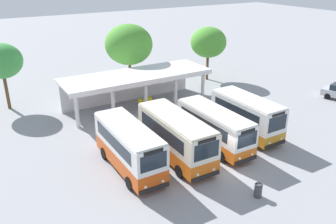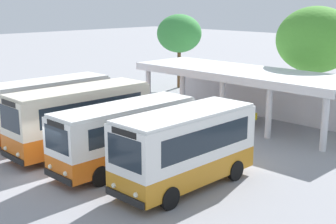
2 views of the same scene
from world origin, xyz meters
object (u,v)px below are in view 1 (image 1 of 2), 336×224
at_px(city_bus_fourth_amber, 247,115).
at_px(waiting_chair_end_by_column, 141,102).
at_px(city_bus_second_in_row, 176,135).
at_px(city_bus_middle_cream, 214,127).
at_px(waiting_chair_middle_seat, 151,100).
at_px(city_bus_nearest_orange, 129,146).
at_px(waiting_chair_second_from_end, 146,101).
at_px(litter_bin_apron, 258,190).

height_order(city_bus_fourth_amber, waiting_chair_end_by_column, city_bus_fourth_amber).
relative_size(city_bus_second_in_row, city_bus_fourth_amber, 1.15).
bearing_deg(city_bus_middle_cream, waiting_chair_middle_seat, 90.36).
height_order(city_bus_nearest_orange, waiting_chair_second_from_end, city_bus_nearest_orange).
relative_size(city_bus_second_in_row, litter_bin_apron, 8.57).
bearing_deg(waiting_chair_end_by_column, waiting_chair_middle_seat, 2.20).
bearing_deg(city_bus_fourth_amber, waiting_chair_middle_seat, 109.74).
bearing_deg(waiting_chair_end_by_column, city_bus_nearest_orange, -120.37).
relative_size(city_bus_middle_cream, waiting_chair_middle_seat, 8.63).
height_order(city_bus_nearest_orange, waiting_chair_middle_seat, city_bus_nearest_orange).
bearing_deg(city_bus_middle_cream, city_bus_fourth_amber, 4.37).
relative_size(waiting_chair_end_by_column, litter_bin_apron, 0.96).
xyz_separation_m(city_bus_second_in_row, city_bus_fourth_amber, (7.12, 0.33, -0.04)).
relative_size(waiting_chair_second_from_end, litter_bin_apron, 0.96).
bearing_deg(litter_bin_apron, waiting_chair_middle_seat, 84.44).
height_order(city_bus_nearest_orange, waiting_chair_end_by_column, city_bus_nearest_orange).
bearing_deg(waiting_chair_end_by_column, city_bus_fourth_amber, -64.56).
relative_size(city_bus_second_in_row, city_bus_middle_cream, 1.04).
height_order(city_bus_nearest_orange, city_bus_fourth_amber, city_bus_nearest_orange).
distance_m(city_bus_nearest_orange, litter_bin_apron, 8.91).
height_order(city_bus_middle_cream, litter_bin_apron, city_bus_middle_cream).
bearing_deg(waiting_chair_end_by_column, city_bus_second_in_row, -102.67).
xyz_separation_m(city_bus_fourth_amber, waiting_chair_middle_seat, (-3.62, 10.10, -1.28)).
bearing_deg(city_bus_nearest_orange, city_bus_fourth_amber, 0.02).
height_order(city_bus_second_in_row, city_bus_middle_cream, city_bus_second_in_row).
bearing_deg(waiting_chair_second_from_end, city_bus_middle_cream, -86.42).
xyz_separation_m(waiting_chair_second_from_end, litter_bin_apron, (-1.08, -17.00, -0.07)).
bearing_deg(city_bus_fourth_amber, city_bus_nearest_orange, -179.98).
distance_m(waiting_chair_second_from_end, litter_bin_apron, 17.03).
distance_m(waiting_chair_second_from_end, waiting_chair_middle_seat, 0.58).
distance_m(city_bus_second_in_row, waiting_chair_middle_seat, 11.08).
distance_m(waiting_chair_end_by_column, litter_bin_apron, 17.02).
bearing_deg(city_bus_nearest_orange, city_bus_second_in_row, -5.30).
relative_size(city_bus_fourth_amber, waiting_chair_middle_seat, 7.81).
bearing_deg(city_bus_second_in_row, litter_bin_apron, -74.52).
bearing_deg(city_bus_nearest_orange, litter_bin_apron, -52.21).
bearing_deg(waiting_chair_second_from_end, waiting_chair_end_by_column, 178.53).
bearing_deg(waiting_chair_second_from_end, waiting_chair_middle_seat, 5.86).
bearing_deg(waiting_chair_end_by_column, waiting_chair_second_from_end, -1.47).
bearing_deg(city_bus_second_in_row, city_bus_nearest_orange, 174.70).
relative_size(city_bus_middle_cream, litter_bin_apron, 8.25).
xyz_separation_m(waiting_chair_second_from_end, waiting_chair_middle_seat, (0.58, 0.06, 0.00)).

